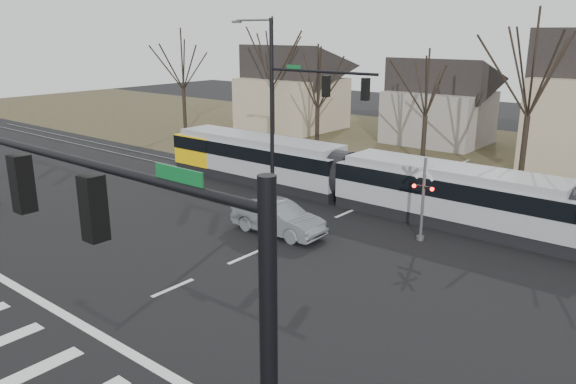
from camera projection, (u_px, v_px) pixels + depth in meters
The scene contains 14 objects.
ground at pixel (129, 307), 20.13m from camera, with size 140.00×140.00×0.00m, color black.
grass_verge at pixel (474, 158), 43.92m from camera, with size 140.00×28.00×0.01m, color #38331E.
crosswalk at pixel (19, 354), 17.16m from camera, with size 27.00×2.60×0.01m.
stop_line at pixel (84, 326), 18.79m from camera, with size 28.00×0.35×0.01m, color silver.
lane_dashes at pixel (366, 204), 32.02m from camera, with size 0.18×30.00×0.01m.
rail_pair at pixel (364, 205), 31.87m from camera, with size 90.00×1.52×0.06m.
tram at pixel (448, 192), 28.64m from camera, with size 39.34×2.92×2.98m.
sedan at pixel (278, 218), 27.24m from camera, with size 4.88×1.78×1.60m, color slate.
signal_pole_near_right at pixel (171, 345), 8.08m from camera, with size 6.72×0.44×8.00m.
signal_pole_far at pixel (295, 107), 29.32m from camera, with size 9.28×0.44×10.20m.
rail_crossing_signal at pixel (423, 202), 26.07m from camera, with size 1.08×0.36×4.00m.
tree_row at pixel (475, 103), 36.86m from camera, with size 59.20×7.20×10.00m.
house_a at pixel (292, 84), 56.37m from camera, with size 9.72×8.64×8.60m.
house_b at pixel (440, 98), 48.84m from camera, with size 8.64×7.56×7.65m.
Camera 1 is at (15.96, -10.47, 9.52)m, focal length 35.00 mm.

